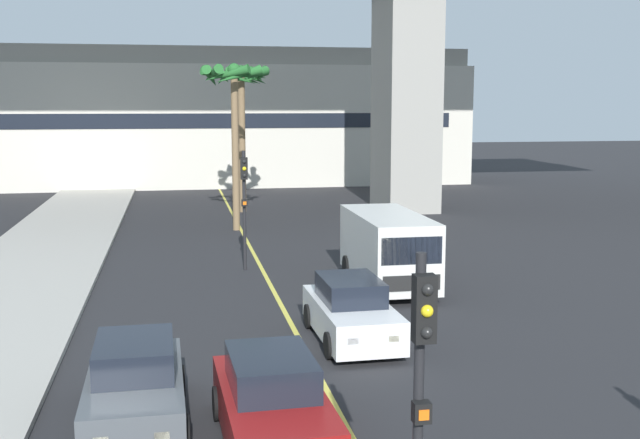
% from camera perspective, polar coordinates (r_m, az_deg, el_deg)
% --- Properties ---
extents(lane_stripe_center, '(0.14, 56.00, 0.01)m').
position_cam_1_polar(lane_stripe_center, '(26.65, -3.93, -4.19)').
color(lane_stripe_center, '#DBCC4C').
rests_on(lane_stripe_center, ground).
extents(pier_building_backdrop, '(36.25, 8.04, 9.64)m').
position_cam_1_polar(pier_building_backdrop, '(57.68, -7.64, 7.32)').
color(pier_building_backdrop, beige).
rests_on(pier_building_backdrop, ground).
extents(car_queue_front, '(1.89, 4.13, 1.56)m').
position_cam_1_polar(car_queue_front, '(14.97, -13.27, -11.74)').
color(car_queue_front, '#4C5156').
rests_on(car_queue_front, ground).
extents(car_queue_second, '(1.89, 4.13, 1.56)m').
position_cam_1_polar(car_queue_second, '(19.52, 2.28, -6.73)').
color(car_queue_second, white).
rests_on(car_queue_second, ground).
extents(car_queue_third, '(1.94, 4.15, 1.56)m').
position_cam_1_polar(car_queue_third, '(13.84, -3.48, -13.23)').
color(car_queue_third, maroon).
rests_on(car_queue_third, ground).
extents(delivery_van, '(2.17, 5.25, 2.36)m').
position_cam_1_polar(delivery_van, '(25.00, 4.96, -2.05)').
color(delivery_van, silver).
rests_on(delivery_van, ground).
extents(traffic_light_median_near, '(0.24, 0.37, 4.20)m').
position_cam_1_polar(traffic_light_median_near, '(9.06, 7.33, -11.76)').
color(traffic_light_median_near, black).
rests_on(traffic_light_median_near, ground).
extents(traffic_light_median_far, '(0.24, 0.37, 4.20)m').
position_cam_1_polar(traffic_light_median_far, '(27.35, -5.53, 1.87)').
color(traffic_light_median_far, black).
rests_on(traffic_light_median_far, ground).
extents(palm_tree_near_median, '(3.19, 3.24, 7.61)m').
position_cam_1_polar(palm_tree_near_median, '(36.14, -6.26, 9.47)').
color(palm_tree_near_median, brown).
rests_on(palm_tree_near_median, ground).
extents(palm_tree_mid_median, '(3.00, 3.07, 7.82)m').
position_cam_1_polar(palm_tree_mid_median, '(42.25, -5.73, 9.26)').
color(palm_tree_mid_median, brown).
rests_on(palm_tree_mid_median, ground).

